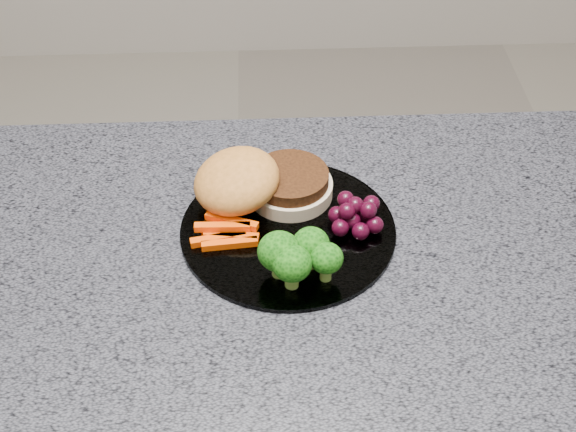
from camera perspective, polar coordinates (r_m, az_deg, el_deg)
name	(u,v)px	position (r m, az deg, el deg)	size (l,w,h in m)	color
countertop	(205,285)	(0.94, -5.92, -4.92)	(1.20, 0.60, 0.04)	#4C4C56
plate	(288,230)	(0.97, 0.00, -1.01)	(0.26, 0.26, 0.01)	white
burger	(256,185)	(0.99, -2.30, 2.22)	(0.20, 0.15, 0.06)	beige
carrot_sticks	(227,233)	(0.95, -4.37, -1.18)	(0.08, 0.05, 0.02)	#F54804
broccoli	(297,255)	(0.89, 0.68, -2.78)	(0.10, 0.07, 0.06)	olive
grape_bunch	(356,214)	(0.96, 4.86, 0.12)	(0.07, 0.07, 0.04)	black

